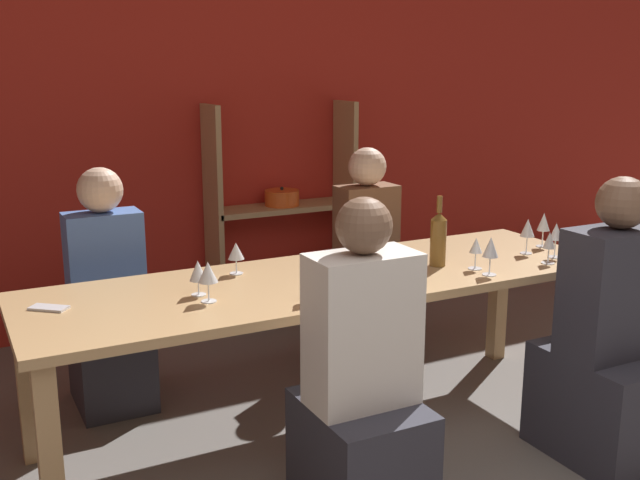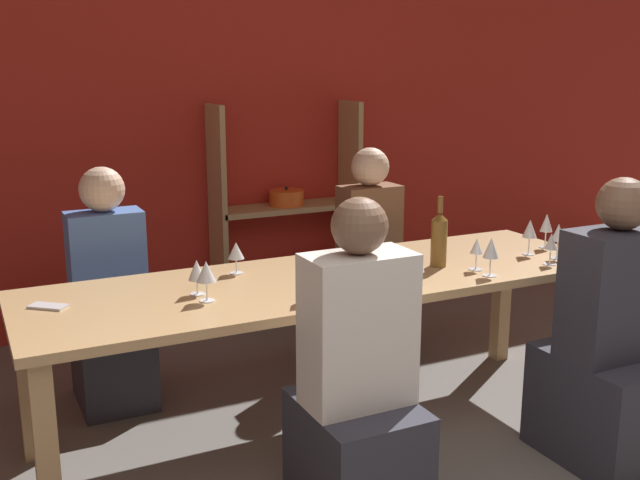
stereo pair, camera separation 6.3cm
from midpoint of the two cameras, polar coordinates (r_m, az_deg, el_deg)
name	(u,v)px [view 2 (the right image)]	position (r m, az deg, el deg)	size (l,w,h in m)	color
wall_back_red	(182,120)	(5.02, -10.11, 8.98)	(8.80, 0.06, 2.70)	red
shelf_unit	(289,245)	(5.19, -2.01, -0.41)	(1.02, 0.30, 1.46)	tan
dining_table	(330,294)	(3.45, 1.25, -4.10)	(2.76, 0.85, 0.76)	tan
wine_bottle_green	(439,239)	(3.62, 9.55, 0.10)	(0.08, 0.08, 0.34)	brown
wine_glass_empty_a	(558,234)	(3.90, 18.14, 0.46)	(0.07, 0.07, 0.18)	white
wine_glass_red_a	(551,243)	(3.78, 17.65, -0.21)	(0.07, 0.07, 0.16)	white
wine_glass_red_b	(491,249)	(3.50, 13.40, -0.69)	(0.07, 0.07, 0.18)	white
wine_glass_red_c	(309,276)	(3.04, -0.23, -2.78)	(0.07, 0.07, 0.15)	white
wine_glass_red_d	(206,273)	(3.07, -8.09, -2.49)	(0.08, 0.08, 0.17)	white
wine_glass_empty_b	(546,224)	(4.12, 17.29, 1.20)	(0.07, 0.07, 0.18)	white
wine_glass_red_e	(197,271)	(3.17, -8.82, -2.36)	(0.07, 0.07, 0.15)	white
wine_glass_empty_c	(416,263)	(3.24, 7.88, -1.76)	(0.07, 0.07, 0.16)	white
wine_glass_white_a	(477,248)	(3.59, 12.34, -0.58)	(0.07, 0.07, 0.15)	white
wine_glass_white_b	(530,230)	(3.94, 16.14, 0.76)	(0.07, 0.07, 0.18)	white
wine_glass_white_c	(236,252)	(3.47, -5.91, -0.89)	(0.08, 0.08, 0.15)	white
wine_glass_empty_d	(368,246)	(3.49, 4.15, -0.47)	(0.07, 0.07, 0.17)	white
cell_phone	(48,306)	(3.18, -19.48, -4.78)	(0.16, 0.15, 0.01)	silver
person_near_a	(609,360)	(3.52, 21.61, -8.52)	(0.44, 0.55, 1.26)	#2D2D38
person_far_a	(368,278)	(4.44, 4.12, -2.88)	(0.35, 0.44, 1.25)	#2D2D38
person_near_b	(357,410)	(2.83, 3.50, -12.81)	(0.39, 0.49, 1.26)	#2D2D38
person_far_b	(110,316)	(3.94, -15.24, -5.64)	(0.37, 0.46, 1.22)	#2D2D38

